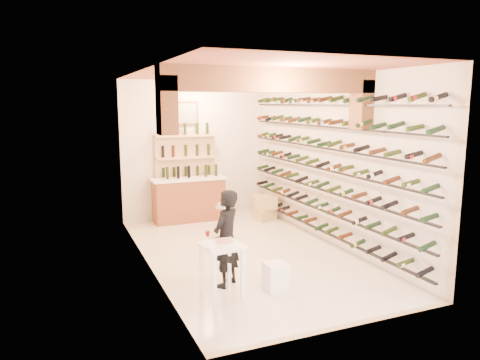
% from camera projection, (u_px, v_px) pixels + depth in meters
% --- Properties ---
extents(ground, '(6.00, 6.00, 0.00)m').
position_uv_depth(ground, '(246.00, 253.00, 8.19)').
color(ground, beige).
rests_on(ground, ground).
extents(room_shell, '(3.52, 6.02, 3.21)m').
position_uv_depth(room_shell, '(253.00, 129.00, 7.57)').
color(room_shell, beige).
rests_on(room_shell, ground).
extents(wine_rack, '(0.32, 5.70, 2.56)m').
position_uv_depth(wine_rack, '(321.00, 164.00, 8.51)').
color(wine_rack, black).
rests_on(wine_rack, ground).
extents(back_counter, '(1.70, 0.62, 1.29)m').
position_uv_depth(back_counter, '(189.00, 198.00, 10.40)').
color(back_counter, brown).
rests_on(back_counter, ground).
extents(back_shelving, '(1.40, 0.31, 2.73)m').
position_uv_depth(back_shelving, '(185.00, 169.00, 10.51)').
color(back_shelving, tan).
rests_on(back_shelving, ground).
extents(tasting_table, '(0.58, 0.58, 0.93)m').
position_uv_depth(tasting_table, '(222.00, 254.00, 6.24)').
color(tasting_table, white).
rests_on(tasting_table, ground).
extents(white_stool, '(0.32, 0.32, 0.39)m').
position_uv_depth(white_stool, '(276.00, 276.00, 6.58)').
color(white_stool, white).
rests_on(white_stool, ground).
extents(person, '(0.63, 0.60, 1.45)m').
position_uv_depth(person, '(226.00, 238.00, 6.63)').
color(person, black).
rests_on(person, ground).
extents(chrome_barstool, '(0.38, 0.38, 0.73)m').
position_uv_depth(chrome_barstool, '(224.00, 219.00, 8.92)').
color(chrome_barstool, silver).
rests_on(chrome_barstool, ground).
extents(crate_lower, '(0.52, 0.42, 0.28)m').
position_uv_depth(crate_lower, '(265.00, 214.00, 10.51)').
color(crate_lower, tan).
rests_on(crate_lower, ground).
extents(crate_upper, '(0.59, 0.47, 0.30)m').
position_uv_depth(crate_upper, '(265.00, 202.00, 10.46)').
color(crate_upper, tan).
rests_on(crate_upper, crate_lower).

